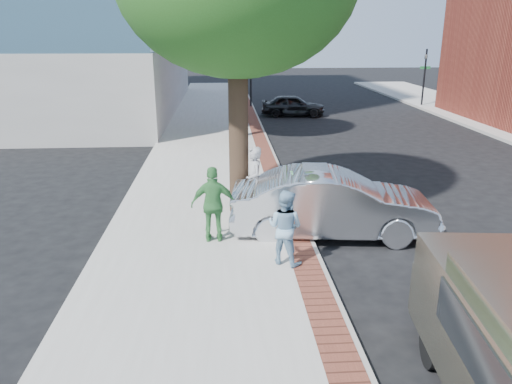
{
  "coord_description": "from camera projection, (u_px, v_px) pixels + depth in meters",
  "views": [
    {
      "loc": [
        -1.03,
        -11.13,
        4.9
      ],
      "look_at": [
        -0.25,
        0.29,
        1.2
      ],
      "focal_mm": 35.0,
      "sensor_mm": 36.0,
      "label": 1
    }
  ],
  "objects": [
    {
      "name": "bg_car",
      "position": [
        293.0,
        105.0,
        30.01
      ],
      "size": [
        3.93,
        1.9,
        1.29
      ],
      "primitive_type": "imported",
      "rotation": [
        0.0,
        0.0,
        1.47
      ],
      "color": "black",
      "rests_on": "ground"
    },
    {
      "name": "signal_near",
      "position": [
        251.0,
        74.0,
        32.39
      ],
      "size": [
        0.7,
        0.15,
        3.8
      ],
      "color": "black",
      "rests_on": "ground"
    },
    {
      "name": "ground",
      "position": [
        267.0,
        242.0,
        12.14
      ],
      "size": [
        120.0,
        120.0,
        0.0
      ],
      "primitive_type": "plane",
      "color": "black",
      "rests_on": "ground"
    },
    {
      "name": "brick_strip",
      "position": [
        267.0,
        157.0,
        19.74
      ],
      "size": [
        0.6,
        60.0,
        0.01
      ],
      "primitive_type": "cube",
      "color": "brown",
      "rests_on": "sidewalk"
    },
    {
      "name": "curb",
      "position": [
        275.0,
        159.0,
        19.78
      ],
      "size": [
        0.1,
        60.0,
        0.15
      ],
      "primitive_type": "cube",
      "color": "gray",
      "rests_on": "ground"
    },
    {
      "name": "person_officer",
      "position": [
        285.0,
        227.0,
        10.51
      ],
      "size": [
        1.0,
        0.95,
        1.63
      ],
      "primitive_type": "imported",
      "rotation": [
        0.0,
        0.0,
        2.56
      ],
      "color": "#82ABC9",
      "rests_on": "sidewalk"
    },
    {
      "name": "parking_meter",
      "position": [
        292.0,
        188.0,
        12.3
      ],
      "size": [
        0.12,
        0.32,
        1.47
      ],
      "color": "gray",
      "rests_on": "sidewalk"
    },
    {
      "name": "sedan_silver",
      "position": [
        333.0,
        204.0,
        12.33
      ],
      "size": [
        5.18,
        2.28,
        1.66
      ],
      "primitive_type": "imported",
      "rotation": [
        0.0,
        0.0,
        1.46
      ],
      "color": "silver",
      "rests_on": "ground"
    },
    {
      "name": "signal_far",
      "position": [
        425.0,
        73.0,
        33.15
      ],
      "size": [
        0.7,
        0.15,
        3.8
      ],
      "color": "black",
      "rests_on": "ground"
    },
    {
      "name": "tree_far",
      "position": [
        232.0,
        22.0,
        21.87
      ],
      "size": [
        4.8,
        4.8,
        7.14
      ],
      "color": "black",
      "rests_on": "sidewalk"
    },
    {
      "name": "person_gray",
      "position": [
        254.0,
        181.0,
        13.3
      ],
      "size": [
        0.57,
        0.75,
        1.87
      ],
      "primitive_type": "imported",
      "rotation": [
        0.0,
        0.0,
        -1.38
      ],
      "color": "#98999D",
      "rests_on": "sidewalk"
    },
    {
      "name": "office_base",
      "position": [
        32.0,
        79.0,
        31.57
      ],
      "size": [
        18.2,
        22.2,
        4.0
      ],
      "primitive_type": "cube",
      "color": "gray",
      "rests_on": "ground"
    },
    {
      "name": "sidewalk",
      "position": [
        211.0,
        160.0,
        19.62
      ],
      "size": [
        5.0,
        60.0,
        0.15
      ],
      "primitive_type": "cube",
      "color": "#9E9991",
      "rests_on": "ground"
    },
    {
      "name": "person_green",
      "position": [
        214.0,
        204.0,
        11.61
      ],
      "size": [
        1.07,
        0.46,
        1.81
      ],
      "primitive_type": "imported",
      "rotation": [
        0.0,
        0.0,
        3.12
      ],
      "color": "#3D8743",
      "rests_on": "sidewalk"
    }
  ]
}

